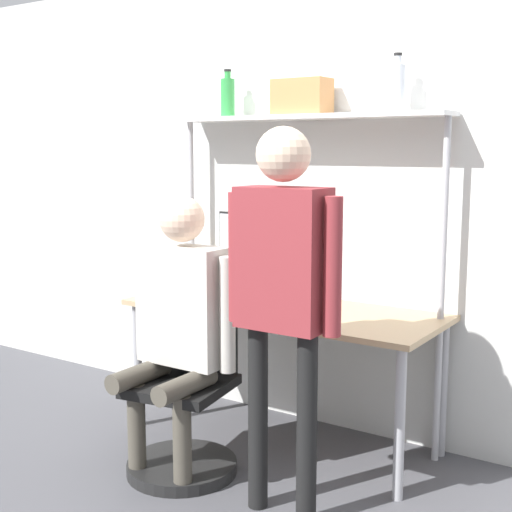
{
  "coord_description": "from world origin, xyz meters",
  "views": [
    {
      "loc": [
        2.01,
        -2.9,
        1.63
      ],
      "look_at": [
        0.12,
        -0.07,
        1.12
      ],
      "focal_mm": 50.0,
      "sensor_mm": 36.0,
      "label": 1
    }
  ],
  "objects_px": {
    "office_chair": "(185,415)",
    "bottle_green": "(228,97)",
    "monitor": "(257,252)",
    "person_seated": "(179,312)",
    "person_standing": "(283,272)",
    "bottle_clear": "(397,87)",
    "cell_phone": "(264,313)",
    "laptop": "(230,292)",
    "storage_box": "(302,97)"
  },
  "relations": [
    {
      "from": "office_chair",
      "to": "bottle_green",
      "type": "height_order",
      "value": "bottle_green"
    },
    {
      "from": "monitor",
      "to": "person_seated",
      "type": "distance_m",
      "value": 0.85
    },
    {
      "from": "monitor",
      "to": "person_seated",
      "type": "relative_size",
      "value": 0.38
    },
    {
      "from": "office_chair",
      "to": "person_standing",
      "type": "relative_size",
      "value": 0.54
    },
    {
      "from": "monitor",
      "to": "bottle_clear",
      "type": "relative_size",
      "value": 1.83
    },
    {
      "from": "cell_phone",
      "to": "bottle_green",
      "type": "relative_size",
      "value": 0.54
    },
    {
      "from": "monitor",
      "to": "office_chair",
      "type": "bearing_deg",
      "value": -83.96
    },
    {
      "from": "monitor",
      "to": "bottle_green",
      "type": "distance_m",
      "value": 0.94
    },
    {
      "from": "laptop",
      "to": "office_chair",
      "type": "xyz_separation_m",
      "value": [
        0.07,
        -0.49,
        -0.55
      ]
    },
    {
      "from": "laptop",
      "to": "cell_phone",
      "type": "bearing_deg",
      "value": -17.01
    },
    {
      "from": "cell_phone",
      "to": "person_standing",
      "type": "distance_m",
      "value": 0.75
    },
    {
      "from": "monitor",
      "to": "storage_box",
      "type": "relative_size",
      "value": 1.71
    },
    {
      "from": "cell_phone",
      "to": "storage_box",
      "type": "bearing_deg",
      "value": 93.13
    },
    {
      "from": "monitor",
      "to": "bottle_green",
      "type": "xyz_separation_m",
      "value": [
        -0.24,
        0.04,
        0.91
      ]
    },
    {
      "from": "laptop",
      "to": "person_seated",
      "type": "distance_m",
      "value": 0.54
    },
    {
      "from": "person_standing",
      "to": "bottle_green",
      "type": "xyz_separation_m",
      "value": [
        -0.96,
        0.93,
        0.83
      ]
    },
    {
      "from": "person_standing",
      "to": "bottle_green",
      "type": "bearing_deg",
      "value": 135.94
    },
    {
      "from": "laptop",
      "to": "person_seated",
      "type": "xyz_separation_m",
      "value": [
        0.08,
        -0.53,
        -0.0
      ]
    },
    {
      "from": "laptop",
      "to": "bottle_clear",
      "type": "bearing_deg",
      "value": 21.89
    },
    {
      "from": "bottle_clear",
      "to": "laptop",
      "type": "bearing_deg",
      "value": -158.11
    },
    {
      "from": "person_standing",
      "to": "office_chair",
      "type": "bearing_deg",
      "value": 170.14
    },
    {
      "from": "office_chair",
      "to": "bottle_clear",
      "type": "distance_m",
      "value": 2.0
    },
    {
      "from": "office_chair",
      "to": "person_seated",
      "type": "relative_size",
      "value": 0.66
    },
    {
      "from": "cell_phone",
      "to": "person_standing",
      "type": "bearing_deg",
      "value": -50.02
    },
    {
      "from": "monitor",
      "to": "person_standing",
      "type": "distance_m",
      "value": 1.15
    },
    {
      "from": "laptop",
      "to": "bottle_green",
      "type": "height_order",
      "value": "bottle_green"
    },
    {
      "from": "laptop",
      "to": "cell_phone",
      "type": "distance_m",
      "value": 0.3
    },
    {
      "from": "office_chair",
      "to": "bottle_green",
      "type": "xyz_separation_m",
      "value": [
        -0.32,
        0.82,
        1.65
      ]
    },
    {
      "from": "monitor",
      "to": "laptop",
      "type": "relative_size",
      "value": 1.56
    },
    {
      "from": "monitor",
      "to": "bottle_clear",
      "type": "height_order",
      "value": "bottle_clear"
    },
    {
      "from": "bottle_green",
      "to": "monitor",
      "type": "bearing_deg",
      "value": -10.33
    },
    {
      "from": "person_standing",
      "to": "bottle_clear",
      "type": "bearing_deg",
      "value": 83.54
    },
    {
      "from": "cell_phone",
      "to": "bottle_clear",
      "type": "height_order",
      "value": "bottle_clear"
    },
    {
      "from": "monitor",
      "to": "bottle_clear",
      "type": "xyz_separation_m",
      "value": [
        0.83,
        0.04,
        0.92
      ]
    },
    {
      "from": "laptop",
      "to": "office_chair",
      "type": "bearing_deg",
      "value": -81.95
    },
    {
      "from": "person_seated",
      "to": "storage_box",
      "type": "height_order",
      "value": "storage_box"
    },
    {
      "from": "person_seated",
      "to": "cell_phone",
      "type": "bearing_deg",
      "value": 65.24
    },
    {
      "from": "bottle_green",
      "to": "office_chair",
      "type": "bearing_deg",
      "value": -68.83
    },
    {
      "from": "laptop",
      "to": "person_standing",
      "type": "distance_m",
      "value": 0.97
    },
    {
      "from": "bottle_clear",
      "to": "bottle_green",
      "type": "xyz_separation_m",
      "value": [
        -1.07,
        0.0,
        -0.01
      ]
    },
    {
      "from": "office_chair",
      "to": "bottle_clear",
      "type": "bearing_deg",
      "value": 47.5
    },
    {
      "from": "person_standing",
      "to": "storage_box",
      "type": "distance_m",
      "value": 1.32
    },
    {
      "from": "laptop",
      "to": "person_standing",
      "type": "relative_size",
      "value": 0.2
    },
    {
      "from": "person_standing",
      "to": "bottle_green",
      "type": "relative_size",
      "value": 6.21
    },
    {
      "from": "cell_phone",
      "to": "office_chair",
      "type": "height_order",
      "value": "office_chair"
    },
    {
      "from": "bottle_green",
      "to": "cell_phone",
      "type": "bearing_deg",
      "value": -38.1
    },
    {
      "from": "office_chair",
      "to": "bottle_clear",
      "type": "relative_size",
      "value": 3.16
    },
    {
      "from": "person_standing",
      "to": "cell_phone",
      "type": "bearing_deg",
      "value": 129.98
    },
    {
      "from": "laptop",
      "to": "person_seated",
      "type": "relative_size",
      "value": 0.25
    },
    {
      "from": "cell_phone",
      "to": "person_standing",
      "type": "height_order",
      "value": "person_standing"
    }
  ]
}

